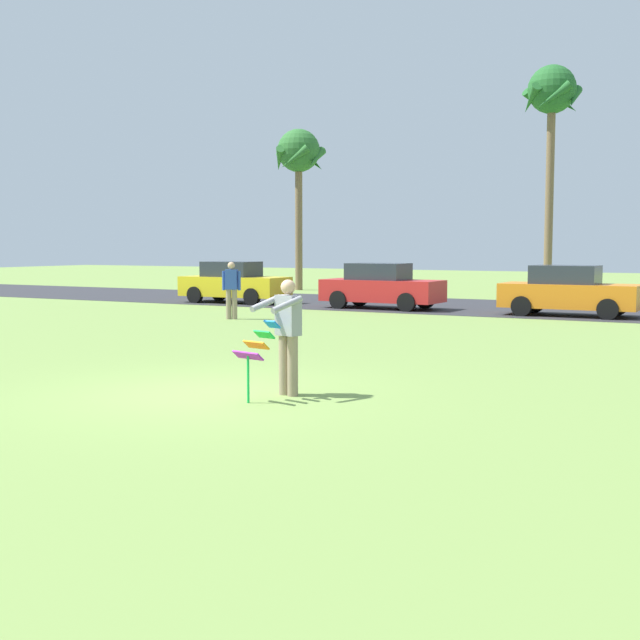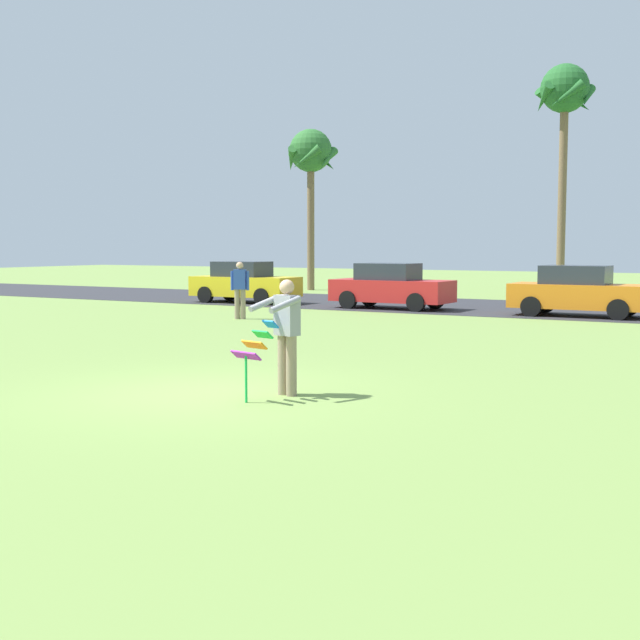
{
  "view_description": "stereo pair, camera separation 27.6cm",
  "coord_description": "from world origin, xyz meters",
  "px_view_note": "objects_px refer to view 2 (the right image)",
  "views": [
    {
      "loc": [
        7.33,
        -10.1,
        2.24
      ],
      "look_at": [
        1.14,
        1.47,
        1.05
      ],
      "focal_mm": 46.6,
      "sensor_mm": 36.0,
      "label": 1
    },
    {
      "loc": [
        7.57,
        -9.97,
        2.24
      ],
      "look_at": [
        1.14,
        1.47,
        1.05
      ],
      "focal_mm": 46.6,
      "sensor_mm": 36.0,
      "label": 2
    }
  ],
  "objects_px": {
    "parked_car_red": "(391,287)",
    "parked_car_orange": "(579,292)",
    "person_kite_flyer": "(286,332)",
    "kite_held": "(254,348)",
    "person_walker_near": "(240,288)",
    "palm_tree_left_near": "(311,157)",
    "palm_tree_right_near": "(565,100)",
    "parked_car_yellow": "(244,283)"
  },
  "relations": [
    {
      "from": "parked_car_yellow",
      "to": "parked_car_orange",
      "type": "distance_m",
      "value": 12.66
    },
    {
      "from": "parked_car_yellow",
      "to": "parked_car_orange",
      "type": "relative_size",
      "value": 1.0
    },
    {
      "from": "parked_car_red",
      "to": "person_kite_flyer",
      "type": "bearing_deg",
      "value": -70.73
    },
    {
      "from": "palm_tree_right_near",
      "to": "parked_car_orange",
      "type": "bearing_deg",
      "value": -73.81
    },
    {
      "from": "person_kite_flyer",
      "to": "parked_car_red",
      "type": "distance_m",
      "value": 17.11
    },
    {
      "from": "palm_tree_left_near",
      "to": "person_kite_flyer",
      "type": "bearing_deg",
      "value": -60.73
    },
    {
      "from": "parked_car_orange",
      "to": "palm_tree_left_near",
      "type": "relative_size",
      "value": 0.53
    },
    {
      "from": "parked_car_yellow",
      "to": "palm_tree_right_near",
      "type": "relative_size",
      "value": 0.42
    },
    {
      "from": "palm_tree_right_near",
      "to": "palm_tree_left_near",
      "type": "bearing_deg",
      "value": -173.04
    },
    {
      "from": "person_kite_flyer",
      "to": "kite_held",
      "type": "distance_m",
      "value": 0.65
    },
    {
      "from": "person_kite_flyer",
      "to": "palm_tree_left_near",
      "type": "relative_size",
      "value": 0.22
    },
    {
      "from": "parked_car_red",
      "to": "parked_car_orange",
      "type": "xyz_separation_m",
      "value": [
        6.45,
        -0.0,
        0.0
      ]
    },
    {
      "from": "parked_car_orange",
      "to": "person_walker_near",
      "type": "relative_size",
      "value": 2.44
    },
    {
      "from": "parked_car_orange",
      "to": "parked_car_red",
      "type": "bearing_deg",
      "value": 179.99
    },
    {
      "from": "person_walker_near",
      "to": "palm_tree_left_near",
      "type": "bearing_deg",
      "value": 112.49
    },
    {
      "from": "parked_car_red",
      "to": "kite_held",
      "type": "bearing_deg",
      "value": -71.86
    },
    {
      "from": "parked_car_red",
      "to": "parked_car_orange",
      "type": "distance_m",
      "value": 6.45
    },
    {
      "from": "parked_car_red",
      "to": "palm_tree_left_near",
      "type": "height_order",
      "value": "palm_tree_left_near"
    },
    {
      "from": "parked_car_yellow",
      "to": "palm_tree_right_near",
      "type": "distance_m",
      "value": 16.32
    },
    {
      "from": "parked_car_yellow",
      "to": "person_walker_near",
      "type": "distance_m",
      "value": 7.09
    },
    {
      "from": "palm_tree_left_near",
      "to": "person_walker_near",
      "type": "bearing_deg",
      "value": -67.51
    },
    {
      "from": "parked_car_orange",
      "to": "person_walker_near",
      "type": "distance_m",
      "value": 10.57
    },
    {
      "from": "palm_tree_left_near",
      "to": "palm_tree_right_near",
      "type": "xyz_separation_m",
      "value": [
        11.93,
        1.46,
        1.98
      ]
    },
    {
      "from": "person_kite_flyer",
      "to": "kite_held",
      "type": "height_order",
      "value": "person_kite_flyer"
    },
    {
      "from": "person_walker_near",
      "to": "person_kite_flyer",
      "type": "bearing_deg",
      "value": -52.13
    },
    {
      "from": "kite_held",
      "to": "parked_car_yellow",
      "type": "distance_m",
      "value": 20.44
    },
    {
      "from": "parked_car_orange",
      "to": "person_walker_near",
      "type": "bearing_deg",
      "value": -145.94
    },
    {
      "from": "parked_car_yellow",
      "to": "parked_car_red",
      "type": "distance_m",
      "value": 6.22
    },
    {
      "from": "person_kite_flyer",
      "to": "palm_tree_right_near",
      "type": "height_order",
      "value": "palm_tree_right_near"
    },
    {
      "from": "person_kite_flyer",
      "to": "person_walker_near",
      "type": "distance_m",
      "value": 12.96
    },
    {
      "from": "parked_car_yellow",
      "to": "palm_tree_left_near",
      "type": "bearing_deg",
      "value": 104.38
    },
    {
      "from": "parked_car_red",
      "to": "palm_tree_left_near",
      "type": "xyz_separation_m",
      "value": [
        -8.59,
        9.26,
        5.77
      ]
    },
    {
      "from": "person_kite_flyer",
      "to": "parked_car_red",
      "type": "bearing_deg",
      "value": 109.27
    },
    {
      "from": "parked_car_red",
      "to": "parked_car_orange",
      "type": "relative_size",
      "value": 1.01
    },
    {
      "from": "person_walker_near",
      "to": "parked_car_yellow",
      "type": "bearing_deg",
      "value": 123.46
    },
    {
      "from": "kite_held",
      "to": "parked_car_orange",
      "type": "distance_m",
      "value": 16.79
    },
    {
      "from": "kite_held",
      "to": "palm_tree_right_near",
      "type": "distance_m",
      "value": 28.63
    },
    {
      "from": "person_kite_flyer",
      "to": "parked_car_yellow",
      "type": "relative_size",
      "value": 0.41
    },
    {
      "from": "kite_held",
      "to": "palm_tree_right_near",
      "type": "bearing_deg",
      "value": 94.49
    },
    {
      "from": "kite_held",
      "to": "parked_car_red",
      "type": "relative_size",
      "value": 0.27
    },
    {
      "from": "parked_car_orange",
      "to": "palm_tree_left_near",
      "type": "distance_m",
      "value": 18.58
    },
    {
      "from": "palm_tree_left_near",
      "to": "parked_car_orange",
      "type": "bearing_deg",
      "value": -31.63
    }
  ]
}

